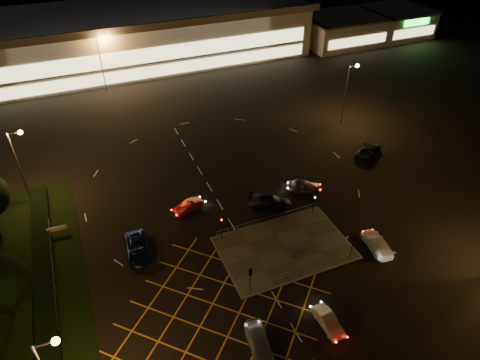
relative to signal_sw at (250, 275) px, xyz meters
name	(u,v)px	position (x,y,z in m)	size (l,w,h in m)	color
ground	(261,241)	(4.00, 5.99, -2.37)	(180.00, 180.00, 0.00)	black
pedestrian_island	(284,248)	(6.00, 3.99, -2.31)	(14.00, 9.00, 0.12)	#4C4944
hedge	(43,260)	(-19.00, 11.99, -1.87)	(2.00, 26.00, 1.00)	black
supermarket	(140,35)	(4.00, 67.95, 2.95)	(72.00, 26.50, 10.50)	beige
retail_unit_a	(341,29)	(50.00, 59.97, 0.85)	(18.80, 14.80, 6.35)	beige
retail_unit_b	(395,22)	(66.00, 59.95, 0.85)	(14.80, 14.80, 6.35)	beige
streetlight_nw	(20,157)	(-19.56, 23.99, 4.20)	(1.78, 0.56, 10.03)	slate
streetlight_ne	(349,86)	(28.44, 25.99, 4.20)	(1.78, 0.56, 10.03)	slate
streetlight_far_left	(102,57)	(-5.56, 53.99, 4.20)	(1.78, 0.56, 10.03)	slate
streetlight_far_right	(292,28)	(34.44, 55.99, 4.20)	(1.78, 0.56, 10.03)	slate
signal_sw	(250,275)	(0.00, 0.00, 0.00)	(0.28, 0.30, 3.15)	black
signal_se	(353,242)	(12.00, 0.00, 0.00)	(0.28, 0.30, 3.15)	black
signal_nw	(221,224)	(0.00, 7.99, 0.00)	(0.28, 0.30, 3.15)	black
signal_ne	(315,198)	(12.00, 7.99, 0.00)	(0.28, 0.30, 3.15)	black
car_near_silver	(259,342)	(-1.81, -6.06, -1.58)	(1.85, 4.60, 1.57)	#B3B7BB
car_queue_white	(328,321)	(5.06, -6.50, -1.73)	(1.35, 3.88, 1.28)	silver
car_left_blue	(137,247)	(-9.27, 9.70, -1.61)	(2.51, 5.45, 1.51)	#0D1D4E
car_far_dkgrey	(271,202)	(7.68, 10.99, -1.58)	(2.22, 5.45, 1.58)	black
car_right_silver	(304,186)	(13.27, 12.44, -1.62)	(1.75, 4.36, 1.48)	#A2A4A9
car_circ_red	(189,206)	(-1.91, 14.47, -1.74)	(1.32, 3.78, 1.25)	#A0190B
car_east_grey	(368,150)	(26.29, 16.33, -1.62)	(2.49, 5.41, 1.50)	black
car_approach_white	(377,243)	(15.52, 0.08, -1.65)	(2.00, 4.91, 1.43)	white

